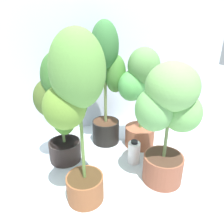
% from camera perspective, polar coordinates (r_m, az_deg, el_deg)
% --- Properties ---
extents(ground_plane, '(8.00, 8.00, 0.00)m').
position_cam_1_polar(ground_plane, '(1.58, 1.52, -17.12)').
color(ground_plane, silver).
rests_on(ground_plane, ground).
extents(mylar_back_wall, '(3.20, 0.01, 2.00)m').
position_cam_1_polar(mylar_back_wall, '(2.03, -7.23, 22.45)').
color(mylar_back_wall, silver).
rests_on(mylar_back_wall, ground).
extents(potted_plant_back_left, '(0.40, 0.32, 0.85)m').
position_cam_1_polar(potted_plant_back_left, '(1.55, -13.60, 2.09)').
color(potted_plant_back_left, '#2F2624').
rests_on(potted_plant_back_left, ground).
extents(potted_plant_back_center, '(0.41, 0.30, 1.05)m').
position_cam_1_polar(potted_plant_back_center, '(1.75, -1.79, 9.23)').
color(potted_plant_back_center, black).
rests_on(potted_plant_back_center, ground).
extents(potted_plant_front_right, '(0.47, 0.37, 0.83)m').
position_cam_1_polar(potted_plant_front_right, '(1.33, 15.07, -0.70)').
color(potted_plant_front_right, '#93513A').
rests_on(potted_plant_front_right, ground).
extents(potted_plant_front_left, '(0.41, 0.36, 1.01)m').
position_cam_1_polar(potted_plant_front_left, '(1.09, -9.76, 1.93)').
color(potted_plant_front_left, '#935532').
rests_on(potted_plant_front_left, ground).
extents(potted_plant_back_right, '(0.41, 0.35, 0.86)m').
position_cam_1_polar(potted_plant_back_right, '(1.73, 7.40, 4.98)').
color(potted_plant_back_right, '#995439').
rests_on(potted_plant_back_right, ground).
extents(nutrient_bottle, '(0.10, 0.10, 0.19)m').
position_cam_1_polar(nutrient_bottle, '(1.67, 5.99, -10.88)').
color(nutrient_bottle, white).
rests_on(nutrient_bottle, ground).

